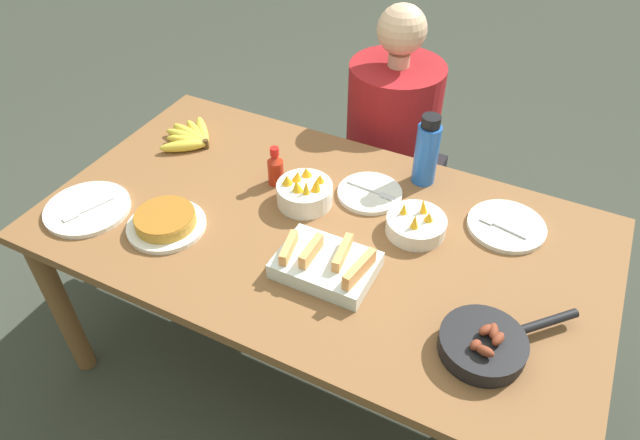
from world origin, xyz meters
The scene contains 14 objects.
ground_plane centered at (0.00, 0.00, 0.00)m, with size 14.00×14.00×0.00m, color #383D33.
dining_table centered at (0.00, 0.00, 0.63)m, with size 1.74×0.96×0.71m.
banana_bunch centered at (-0.64, 0.21, 0.73)m, with size 0.21×0.27×0.04m.
melon_tray centered at (0.10, -0.16, 0.74)m, with size 0.27×0.20×0.10m.
skillet centered at (0.57, -0.22, 0.74)m, with size 0.31×0.32×0.08m.
frittata_plate_center centered at (-0.42, -0.21, 0.73)m, with size 0.24×0.24×0.05m.
empty_plate_near_front centered at (0.08, 0.21, 0.72)m, with size 0.21×0.21×0.02m.
empty_plate_far_left centered at (0.51, 0.26, 0.72)m, with size 0.24×0.24×0.02m.
empty_plate_far_right centered at (-0.70, -0.26, 0.72)m, with size 0.27×0.27×0.02m.
fruit_bowl_mango centered at (-0.10, 0.08, 0.75)m, with size 0.18×0.18×0.12m.
fruit_bowl_citrus centered at (0.27, 0.11, 0.74)m, with size 0.18×0.18×0.10m.
water_bottle centered at (0.20, 0.37, 0.83)m, with size 0.08×0.08×0.25m.
hot_sauce_bottle centered at (-0.23, 0.13, 0.77)m, with size 0.05×0.05×0.14m.
person_figure centered at (-0.05, 0.75, 0.46)m, with size 0.41×0.41×1.14m.
Camera 1 is at (0.59, -1.16, 1.90)m, focal length 32.00 mm.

